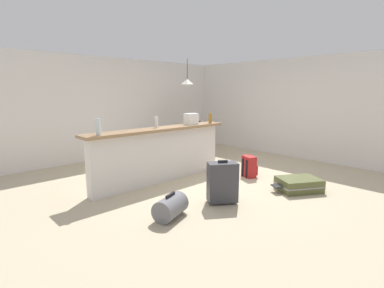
{
  "coord_description": "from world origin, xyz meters",
  "views": [
    {
      "loc": [
        -3.89,
        -3.69,
        1.67
      ],
      "look_at": [
        -0.04,
        0.39,
        0.64
      ],
      "focal_mm": 26.9,
      "sensor_mm": 36.0,
      "label": 1
    }
  ],
  "objects_px": {
    "pendant_lamp": "(187,82)",
    "duffel_bag_grey": "(171,207)",
    "backpack_red": "(249,167)",
    "grocery_bag": "(191,119)",
    "suitcase_upright_charcoal": "(222,182)",
    "suitcase_flat_olive": "(299,184)",
    "dining_table": "(185,131)",
    "bottle_clear": "(98,127)",
    "dining_chair_near_partition": "(199,138)",
    "bottle_white": "(156,122)",
    "bottle_amber": "(210,118)"
  },
  "relations": [
    {
      "from": "pendant_lamp",
      "to": "duffel_bag_grey",
      "type": "xyz_separation_m",
      "value": [
        -2.83,
        -2.76,
        -1.77
      ]
    },
    {
      "from": "pendant_lamp",
      "to": "backpack_red",
      "type": "xyz_separation_m",
      "value": [
        -0.5,
        -2.37,
        -1.72
      ]
    },
    {
      "from": "grocery_bag",
      "to": "suitcase_upright_charcoal",
      "type": "distance_m",
      "value": 1.89
    },
    {
      "from": "grocery_bag",
      "to": "suitcase_flat_olive",
      "type": "height_order",
      "value": "grocery_bag"
    },
    {
      "from": "dining_table",
      "to": "bottle_clear",
      "type": "bearing_deg",
      "value": -153.82
    },
    {
      "from": "dining_chair_near_partition",
      "to": "pendant_lamp",
      "type": "xyz_separation_m",
      "value": [
        0.06,
        0.5,
        1.4
      ]
    },
    {
      "from": "grocery_bag",
      "to": "dining_table",
      "type": "relative_size",
      "value": 0.24
    },
    {
      "from": "bottle_clear",
      "to": "suitcase_upright_charcoal",
      "type": "height_order",
      "value": "bottle_clear"
    },
    {
      "from": "bottle_white",
      "to": "duffel_bag_grey",
      "type": "relative_size",
      "value": 0.38
    },
    {
      "from": "suitcase_flat_olive",
      "to": "bottle_amber",
      "type": "bearing_deg",
      "value": 93.54
    },
    {
      "from": "pendant_lamp",
      "to": "backpack_red",
      "type": "height_order",
      "value": "pendant_lamp"
    },
    {
      "from": "duffel_bag_grey",
      "to": "pendant_lamp",
      "type": "bearing_deg",
      "value": 44.27
    },
    {
      "from": "bottle_clear",
      "to": "bottle_white",
      "type": "bearing_deg",
      "value": 7.51
    },
    {
      "from": "bottle_amber",
      "to": "backpack_red",
      "type": "height_order",
      "value": "bottle_amber"
    },
    {
      "from": "bottle_clear",
      "to": "backpack_red",
      "type": "bearing_deg",
      "value": -18.45
    },
    {
      "from": "bottle_white",
      "to": "pendant_lamp",
      "type": "distance_m",
      "value": 2.5
    },
    {
      "from": "pendant_lamp",
      "to": "duffel_bag_grey",
      "type": "bearing_deg",
      "value": -135.73
    },
    {
      "from": "bottle_amber",
      "to": "grocery_bag",
      "type": "height_order",
      "value": "grocery_bag"
    },
    {
      "from": "suitcase_upright_charcoal",
      "to": "duffel_bag_grey",
      "type": "height_order",
      "value": "suitcase_upright_charcoal"
    },
    {
      "from": "dining_table",
      "to": "pendant_lamp",
      "type": "relative_size",
      "value": 1.58
    },
    {
      "from": "bottle_white",
      "to": "pendant_lamp",
      "type": "bearing_deg",
      "value": 33.65
    },
    {
      "from": "dining_chair_near_partition",
      "to": "duffel_bag_grey",
      "type": "relative_size",
      "value": 1.68
    },
    {
      "from": "bottle_white",
      "to": "bottle_amber",
      "type": "height_order",
      "value": "same"
    },
    {
      "from": "bottle_clear",
      "to": "bottle_amber",
      "type": "bearing_deg",
      "value": 0.34
    },
    {
      "from": "bottle_clear",
      "to": "suitcase_upright_charcoal",
      "type": "bearing_deg",
      "value": -48.73
    },
    {
      "from": "dining_table",
      "to": "suitcase_upright_charcoal",
      "type": "distance_m",
      "value": 3.52
    },
    {
      "from": "bottle_clear",
      "to": "grocery_bag",
      "type": "relative_size",
      "value": 0.98
    },
    {
      "from": "bottle_clear",
      "to": "suitcase_flat_olive",
      "type": "xyz_separation_m",
      "value": [
        2.62,
        -1.95,
        -1.03
      ]
    },
    {
      "from": "bottle_amber",
      "to": "suitcase_flat_olive",
      "type": "bearing_deg",
      "value": -86.46
    },
    {
      "from": "grocery_bag",
      "to": "duffel_bag_grey",
      "type": "xyz_separation_m",
      "value": [
        -1.68,
        -1.39,
        -0.98
      ]
    },
    {
      "from": "dining_table",
      "to": "backpack_red",
      "type": "distance_m",
      "value": 2.51
    },
    {
      "from": "dining_chair_near_partition",
      "to": "pendant_lamp",
      "type": "distance_m",
      "value": 1.49
    },
    {
      "from": "bottle_white",
      "to": "suitcase_upright_charcoal",
      "type": "xyz_separation_m",
      "value": [
        0.04,
        -1.58,
        -0.79
      ]
    },
    {
      "from": "bottle_clear",
      "to": "suitcase_flat_olive",
      "type": "bearing_deg",
      "value": -36.75
    },
    {
      "from": "dining_table",
      "to": "pendant_lamp",
      "type": "xyz_separation_m",
      "value": [
        0.05,
        -0.06,
        1.27
      ]
    },
    {
      "from": "bottle_white",
      "to": "suitcase_upright_charcoal",
      "type": "bearing_deg",
      "value": -88.38
    },
    {
      "from": "dining_table",
      "to": "backpack_red",
      "type": "relative_size",
      "value": 2.62
    },
    {
      "from": "dining_chair_near_partition",
      "to": "suitcase_upright_charcoal",
      "type": "bearing_deg",
      "value": -128.03
    },
    {
      "from": "suitcase_flat_olive",
      "to": "bottle_white",
      "type": "bearing_deg",
      "value": 123.82
    },
    {
      "from": "bottle_clear",
      "to": "dining_table",
      "type": "bearing_deg",
      "value": 26.18
    },
    {
      "from": "grocery_bag",
      "to": "backpack_red",
      "type": "xyz_separation_m",
      "value": [
        0.64,
        -0.99,
        -0.92
      ]
    },
    {
      "from": "bottle_amber",
      "to": "grocery_bag",
      "type": "xyz_separation_m",
      "value": [
        -0.47,
        0.09,
        0.01
      ]
    },
    {
      "from": "dining_table",
      "to": "suitcase_flat_olive",
      "type": "height_order",
      "value": "dining_table"
    },
    {
      "from": "bottle_amber",
      "to": "dining_chair_near_partition",
      "type": "height_order",
      "value": "bottle_amber"
    },
    {
      "from": "bottle_white",
      "to": "dining_chair_near_partition",
      "type": "relative_size",
      "value": 0.22
    },
    {
      "from": "bottle_clear",
      "to": "dining_table",
      "type": "relative_size",
      "value": 0.23
    },
    {
      "from": "dining_chair_near_partition",
      "to": "dining_table",
      "type": "bearing_deg",
      "value": 88.4
    },
    {
      "from": "dining_table",
      "to": "duffel_bag_grey",
      "type": "bearing_deg",
      "value": -134.59
    },
    {
      "from": "bottle_white",
      "to": "dining_chair_near_partition",
      "type": "distance_m",
      "value": 2.17
    },
    {
      "from": "dining_chair_near_partition",
      "to": "backpack_red",
      "type": "height_order",
      "value": "dining_chair_near_partition"
    }
  ]
}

